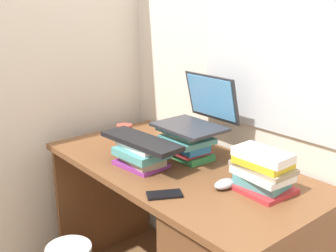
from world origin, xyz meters
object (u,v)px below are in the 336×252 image
object	(u,v)px
laptop	(199,114)
book_stack_side	(262,171)
book_stack_keyboard_riser	(141,155)
computer_mouse	(225,184)
keyboard	(141,141)
mug	(125,133)
cell_phone	(164,195)
book_stack_tall	(187,143)

from	to	relation	value
laptop	book_stack_side	bearing A→B (deg)	-9.18
book_stack_keyboard_riser	computer_mouse	size ratio (longest dim) A/B	2.36
keyboard	mug	distance (m)	0.35
computer_mouse	mug	xyz separation A→B (m)	(-0.72, 0.01, 0.03)
book_stack_keyboard_riser	book_stack_side	bearing A→B (deg)	23.04
book_stack_side	keyboard	xyz separation A→B (m)	(-0.51, -0.21, 0.04)
book_stack_side	computer_mouse	bearing A→B (deg)	-137.07
book_stack_side	mug	size ratio (longest dim) A/B	2.04
cell_phone	book_stack_side	bearing A→B (deg)	86.67
book_stack_tall	book_stack_keyboard_riser	bearing A→B (deg)	-106.37
book_stack_tall	computer_mouse	size ratio (longest dim) A/B	2.31
laptop	keyboard	world-z (taller)	laptop
book_stack_keyboard_riser	cell_phone	distance (m)	0.32
book_stack_side	cell_phone	distance (m)	0.39
mug	book_stack_tall	bearing A→B (deg)	13.59
laptop	cell_phone	distance (m)	0.50
book_stack_tall	book_stack_side	size ratio (longest dim) A/B	0.98
book_stack_keyboard_riser	cell_phone	xyz separation A→B (m)	(0.30, -0.11, -0.05)
book_stack_tall	book_stack_side	xyz separation A→B (m)	(0.44, -0.00, 0.00)
mug	keyboard	bearing A→B (deg)	-21.65
keyboard	cell_phone	xyz separation A→B (m)	(0.30, -0.11, -0.11)
book_stack_keyboard_riser	mug	xyz separation A→B (m)	(-0.32, 0.13, -0.01)
book_stack_tall	book_stack_keyboard_riser	size ratio (longest dim) A/B	0.98
book_stack_side	laptop	size ratio (longest dim) A/B	0.78
book_stack_tall	cell_phone	world-z (taller)	book_stack_tall
mug	cell_phone	xyz separation A→B (m)	(0.62, -0.24, -0.04)
computer_mouse	cell_phone	size ratio (longest dim) A/B	0.76
book_stack_keyboard_riser	book_stack_tall	bearing A→B (deg)	73.63
laptop	computer_mouse	xyz separation A→B (m)	(0.33, -0.17, -0.19)
computer_mouse	cell_phone	distance (m)	0.25
book_stack_tall	keyboard	distance (m)	0.23
book_stack_tall	cell_phone	size ratio (longest dim) A/B	1.77
keyboard	computer_mouse	xyz separation A→B (m)	(0.41, 0.12, -0.10)
computer_mouse	mug	bearing A→B (deg)	179.22
book_stack_keyboard_riser	mug	bearing A→B (deg)	158.25
keyboard	book_stack_keyboard_riser	bearing A→B (deg)	-32.56
book_stack_side	keyboard	bearing A→B (deg)	-157.35
book_stack_keyboard_riser	laptop	xyz separation A→B (m)	(0.07, 0.29, 0.15)
computer_mouse	mug	distance (m)	0.72
book_stack_keyboard_riser	book_stack_side	distance (m)	0.55
keyboard	computer_mouse	distance (m)	0.43
cell_phone	book_stack_keyboard_riser	bearing A→B (deg)	-171.34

